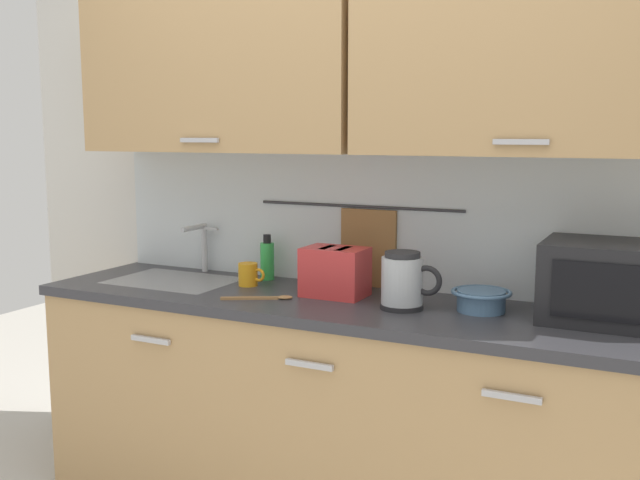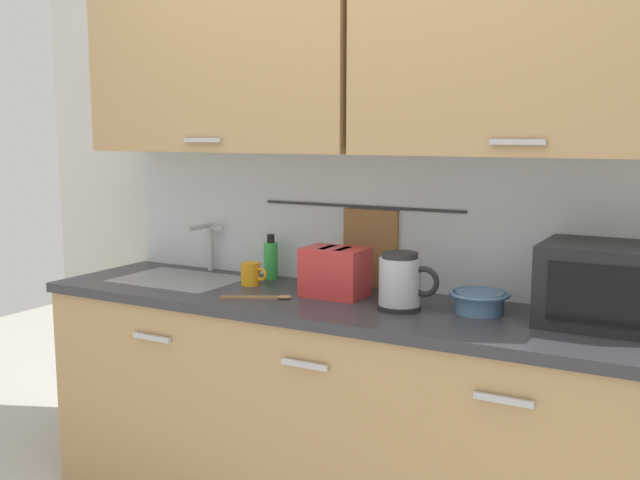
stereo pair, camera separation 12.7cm
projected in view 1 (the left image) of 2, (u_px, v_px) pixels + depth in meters
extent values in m
cube|color=tan|center=(346.00, 419.00, 2.82)|extent=(2.50, 0.60, 0.86)
cube|color=#B7B7BC|center=(150.00, 340.00, 2.80)|extent=(0.18, 0.02, 0.02)
cube|color=#B7B7BC|center=(309.00, 365.00, 2.50)|extent=(0.18, 0.02, 0.02)
cube|color=#B7B7BC|center=(512.00, 397.00, 2.19)|extent=(0.18, 0.02, 0.02)
cube|color=#333338|center=(347.00, 306.00, 2.75)|extent=(2.53, 0.63, 0.04)
cube|color=#9EA0A5|center=(174.00, 291.00, 3.14)|extent=(0.52, 0.38, 0.09)
cube|color=silver|center=(380.00, 201.00, 2.99)|extent=(3.70, 0.06, 2.50)
cube|color=silver|center=(377.00, 220.00, 2.97)|extent=(2.50, 0.01, 0.55)
cube|color=tan|center=(223.00, 67.00, 3.01)|extent=(1.24, 0.33, 0.70)
cube|color=#B7B7BC|center=(199.00, 140.00, 2.90)|extent=(0.18, 0.01, 0.02)
cube|color=tan|center=(535.00, 52.00, 2.46)|extent=(1.24, 0.33, 0.70)
cube|color=#B7B7BC|center=(521.00, 142.00, 2.35)|extent=(0.18, 0.01, 0.02)
cylinder|color=#333338|center=(358.00, 206.00, 2.98)|extent=(0.90, 0.01, 0.01)
cube|color=olive|center=(368.00, 251.00, 2.99)|extent=(0.24, 0.02, 0.34)
cylinder|color=#B2B5BA|center=(204.00, 248.00, 3.32)|extent=(0.03, 0.03, 0.22)
cylinder|color=#B2B5BA|center=(193.00, 228.00, 3.23)|extent=(0.02, 0.16, 0.02)
cube|color=#B2B5BA|center=(211.00, 229.00, 3.29)|extent=(0.07, 0.02, 0.01)
cube|color=black|center=(615.00, 283.00, 2.42)|extent=(0.46, 0.34, 0.27)
cube|color=black|center=(598.00, 292.00, 2.28)|extent=(0.29, 0.01, 0.18)
cylinder|color=black|center=(402.00, 306.00, 2.62)|extent=(0.16, 0.16, 0.02)
cylinder|color=#B2B7BC|center=(402.00, 281.00, 2.61)|extent=(0.15, 0.15, 0.17)
cylinder|color=#262628|center=(403.00, 255.00, 2.60)|extent=(0.13, 0.13, 0.02)
torus|color=black|center=(427.00, 281.00, 2.57)|extent=(0.11, 0.02, 0.11)
cylinder|color=green|center=(267.00, 261.00, 3.14)|extent=(0.06, 0.06, 0.16)
cylinder|color=black|center=(267.00, 239.00, 3.12)|extent=(0.03, 0.03, 0.04)
cylinder|color=orange|center=(248.00, 274.00, 3.01)|extent=(0.08, 0.08, 0.09)
torus|color=orange|center=(259.00, 275.00, 2.99)|extent=(0.06, 0.01, 0.06)
cylinder|color=#4C7093|center=(481.00, 301.00, 2.58)|extent=(0.17, 0.17, 0.07)
torus|color=#4C7093|center=(481.00, 292.00, 2.58)|extent=(0.21, 0.21, 0.01)
cube|color=red|center=(335.00, 272.00, 2.82)|extent=(0.24, 0.17, 0.19)
cube|color=black|center=(327.00, 249.00, 2.82)|extent=(0.03, 0.12, 0.01)
cube|color=black|center=(343.00, 250.00, 2.79)|extent=(0.03, 0.12, 0.01)
cube|color=black|center=(306.00, 262.00, 2.87)|extent=(0.02, 0.02, 0.02)
cube|color=#9E7042|center=(250.00, 298.00, 2.77)|extent=(0.20, 0.12, 0.01)
ellipsoid|color=#9E7042|center=(285.00, 297.00, 2.77)|extent=(0.07, 0.06, 0.01)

